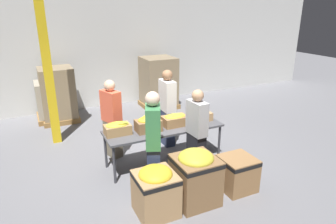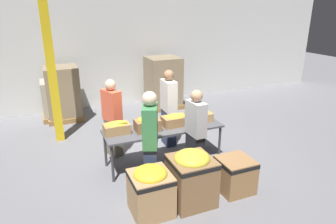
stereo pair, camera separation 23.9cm
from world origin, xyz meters
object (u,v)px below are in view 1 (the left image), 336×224
at_px(volunteer_3, 196,132).
at_px(pallet_stack_0, 53,101).
at_px(support_pillar, 46,56).
at_px(pallet_stack_1, 158,83).
at_px(sorting_table, 164,130).
at_px(banana_box_2, 175,120).
at_px(volunteer_0, 112,120).
at_px(pallet_stack_2, 58,95).
at_px(donation_bin_1, 195,175).
at_px(donation_bin_2, 237,172).
at_px(banana_box_1, 148,124).
at_px(banana_box_3, 202,115).
at_px(volunteer_1, 153,143).
at_px(volunteer_2, 167,109).
at_px(banana_box_0, 118,128).
at_px(donation_bin_0, 156,189).

xyz_separation_m(volunteer_3, pallet_stack_0, (-2.16, 4.17, -0.28)).
distance_m(support_pillar, pallet_stack_1, 3.70).
distance_m(sorting_table, banana_box_2, 0.30).
height_order(banana_box_2, volunteer_0, volunteer_0).
bearing_deg(pallet_stack_2, pallet_stack_0, 124.07).
xyz_separation_m(volunteer_0, donation_bin_1, (0.76, -2.12, -0.34)).
distance_m(sorting_table, donation_bin_1, 1.40).
distance_m(pallet_stack_1, pallet_stack_2, 2.96).
bearing_deg(sorting_table, banana_box_2, 3.97).
distance_m(donation_bin_2, support_pillar, 4.60).
bearing_deg(banana_box_1, banana_box_3, 2.43).
xyz_separation_m(volunteer_1, volunteer_3, (0.96, 0.22, -0.07)).
distance_m(volunteer_0, volunteer_2, 1.28).
xyz_separation_m(volunteer_1, pallet_stack_2, (-1.07, 4.19, -0.14)).
bearing_deg(banana_box_0, sorting_table, -4.99).
relative_size(volunteer_0, volunteer_1, 0.94).
height_order(banana_box_2, donation_bin_1, banana_box_2).
bearing_deg(pallet_stack_1, banana_box_0, -124.48).
bearing_deg(banana_box_2, banana_box_1, -176.68).
bearing_deg(volunteer_0, banana_box_3, 47.18).
xyz_separation_m(volunteer_2, donation_bin_2, (0.32, -2.14, -0.54)).
xyz_separation_m(banana_box_1, support_pillar, (-1.53, 2.02, 1.08)).
distance_m(donation_bin_0, donation_bin_1, 0.69).
xyz_separation_m(donation_bin_1, pallet_stack_2, (-1.53, 4.80, 0.25)).
relative_size(banana_box_2, banana_box_3, 1.31).
relative_size(donation_bin_2, pallet_stack_0, 0.55).
xyz_separation_m(donation_bin_1, support_pillar, (-1.78, 3.38, 1.52)).
height_order(banana_box_0, support_pillar, support_pillar).
bearing_deg(banana_box_1, pallet_stack_0, 111.24).
xyz_separation_m(support_pillar, pallet_stack_2, (0.25, 1.41, -1.27)).
distance_m(banana_box_0, donation_bin_1, 1.73).
bearing_deg(banana_box_3, banana_box_0, 178.58).
bearing_deg(sorting_table, banana_box_1, -177.16).
bearing_deg(volunteer_3, banana_box_1, 50.58).
distance_m(banana_box_2, banana_box_3, 0.64).
bearing_deg(volunteer_3, sorting_table, 32.80).
height_order(donation_bin_2, pallet_stack_2, pallet_stack_2).
xyz_separation_m(banana_box_1, pallet_stack_2, (-1.28, 3.44, -0.18)).
bearing_deg(pallet_stack_2, banana_box_3, -53.56).
relative_size(volunteer_2, pallet_stack_2, 1.17).
height_order(volunteer_0, volunteer_2, volunteer_2).
bearing_deg(banana_box_0, pallet_stack_1, 55.52).
bearing_deg(sorting_table, pallet_stack_1, 68.18).
xyz_separation_m(banana_box_3, volunteer_3, (-0.47, -0.59, -0.07)).
distance_m(banana_box_2, donation_bin_2, 1.59).
relative_size(banana_box_0, pallet_stack_2, 0.32).
bearing_deg(support_pillar, volunteer_0, -51.03).
xyz_separation_m(support_pillar, pallet_stack_1, (3.22, 1.36, -1.23)).
xyz_separation_m(volunteer_2, support_pillar, (-2.30, 1.24, 1.14)).
bearing_deg(volunteer_2, donation_bin_2, 9.64).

